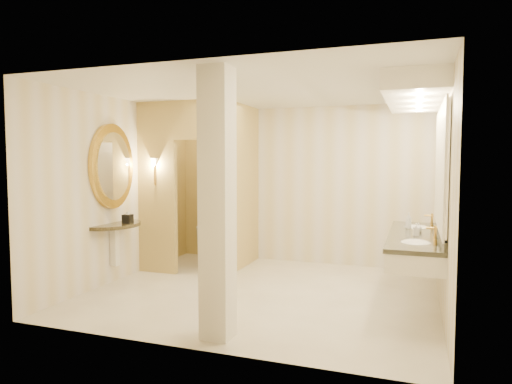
% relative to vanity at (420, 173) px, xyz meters
% --- Properties ---
extents(floor, '(4.50, 4.50, 0.00)m').
position_rel_vanity_xyz_m(floor, '(-1.98, -0.19, -1.63)').
color(floor, white).
rests_on(floor, ground).
extents(ceiling, '(4.50, 4.50, 0.00)m').
position_rel_vanity_xyz_m(ceiling, '(-1.98, -0.19, 1.07)').
color(ceiling, silver).
rests_on(ceiling, wall_back).
extents(wall_back, '(4.50, 0.02, 2.70)m').
position_rel_vanity_xyz_m(wall_back, '(-1.98, 1.81, -0.28)').
color(wall_back, silver).
rests_on(wall_back, floor).
extents(wall_front, '(4.50, 0.02, 2.70)m').
position_rel_vanity_xyz_m(wall_front, '(-1.98, -2.19, -0.28)').
color(wall_front, silver).
rests_on(wall_front, floor).
extents(wall_left, '(0.02, 4.00, 2.70)m').
position_rel_vanity_xyz_m(wall_left, '(-4.23, -0.19, -0.28)').
color(wall_left, silver).
rests_on(wall_left, floor).
extents(wall_right, '(0.02, 4.00, 2.70)m').
position_rel_vanity_xyz_m(wall_right, '(0.27, -0.19, -0.28)').
color(wall_right, silver).
rests_on(wall_right, floor).
extents(toilet_closet, '(1.50, 1.55, 2.70)m').
position_rel_vanity_xyz_m(toilet_closet, '(-3.10, 0.78, -0.24)').
color(toilet_closet, '#CBBB6A').
rests_on(toilet_closet, floor).
extents(wall_sconce, '(0.14, 0.14, 0.42)m').
position_rel_vanity_xyz_m(wall_sconce, '(-3.90, 0.24, 0.10)').
color(wall_sconce, '#B38939').
rests_on(wall_sconce, toilet_closet).
extents(vanity, '(0.75, 2.46, 2.09)m').
position_rel_vanity_xyz_m(vanity, '(0.00, 0.00, 0.00)').
color(vanity, white).
rests_on(vanity, floor).
extents(console_shelf, '(0.94, 0.94, 1.92)m').
position_rel_vanity_xyz_m(console_shelf, '(-4.19, -0.44, -0.29)').
color(console_shelf, black).
rests_on(console_shelf, floor).
extents(pillar, '(0.29, 0.29, 2.70)m').
position_rel_vanity_xyz_m(pillar, '(-1.90, -1.83, -0.28)').
color(pillar, white).
rests_on(pillar, floor).
extents(tissue_box, '(0.14, 0.14, 0.13)m').
position_rel_vanity_xyz_m(tissue_box, '(-3.99, -0.37, -0.69)').
color(tissue_box, black).
rests_on(tissue_box, console_shelf).
extents(toilet, '(0.48, 0.74, 0.71)m').
position_rel_vanity_xyz_m(toilet, '(-3.33, 1.18, -1.27)').
color(toilet, white).
rests_on(toilet, floor).
extents(soap_bottle_a, '(0.08, 0.08, 0.15)m').
position_rel_vanity_xyz_m(soap_bottle_a, '(-0.03, -0.14, -0.68)').
color(soap_bottle_a, beige).
rests_on(soap_bottle_a, vanity).
extents(soap_bottle_b, '(0.10, 0.10, 0.12)m').
position_rel_vanity_xyz_m(soap_bottle_b, '(-0.00, 0.18, -0.69)').
color(soap_bottle_b, silver).
rests_on(soap_bottle_b, vanity).
extents(soap_bottle_c, '(0.09, 0.09, 0.21)m').
position_rel_vanity_xyz_m(soap_bottle_c, '(-0.13, 0.44, -0.65)').
color(soap_bottle_c, '#C6B28C').
rests_on(soap_bottle_c, vanity).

